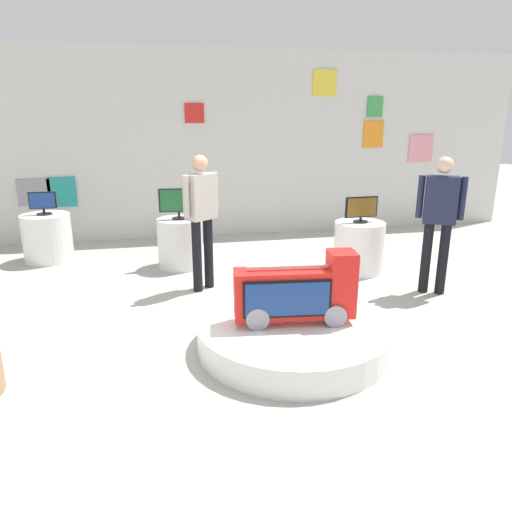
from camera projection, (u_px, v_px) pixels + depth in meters
name	position (u px, v px, depth m)	size (l,w,h in m)	color
ground_plane	(251.00, 335.00, 4.91)	(30.00, 30.00, 0.00)	#B2ADA3
back_wall_display	(204.00, 146.00, 8.54)	(12.21, 0.13, 3.31)	silver
main_display_pedestal	(293.00, 335.00, 4.62)	(1.86, 1.86, 0.27)	white
novelty_firetruck_tv	(297.00, 294.00, 4.49)	(1.17, 0.43, 0.70)	gray
display_pedestal_left_rear	(359.00, 247.00, 6.82)	(0.71, 0.71, 0.73)	white
tv_on_left_rear	(361.00, 209.00, 6.66)	(0.48, 0.20, 0.36)	black
display_pedestal_center_rear	(180.00, 243.00, 7.04)	(0.66, 0.66, 0.73)	white
tv_on_center_rear	(178.00, 202.00, 6.86)	(0.56, 0.20, 0.45)	black
display_pedestal_right_rear	(47.00, 238.00, 7.34)	(0.73, 0.73, 0.73)	white
tv_on_right_rear	(43.00, 203.00, 7.18)	(0.39, 0.22, 0.35)	black
shopper_browsing_near_truck	(439.00, 215.00, 5.81)	(0.50, 0.36, 1.72)	black
shopper_browsing_rear	(201.00, 212.00, 5.93)	(0.46, 0.39, 1.73)	black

